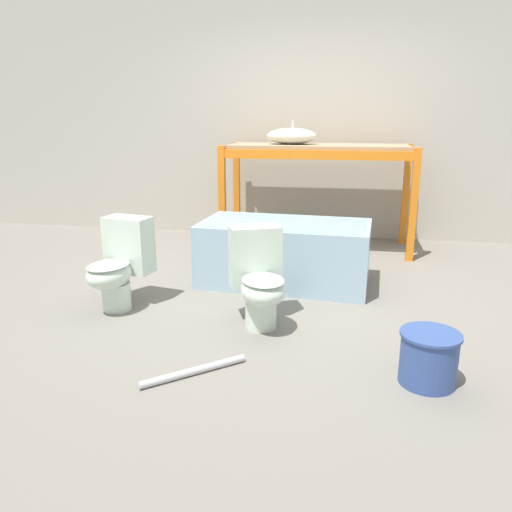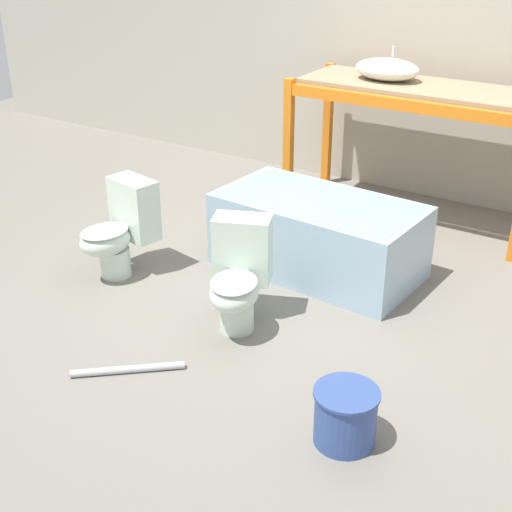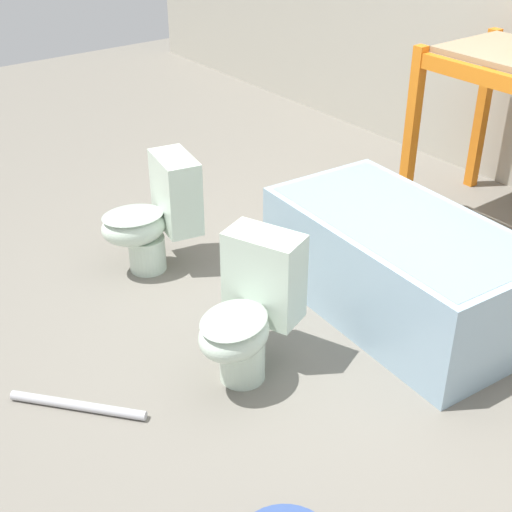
{
  "view_description": "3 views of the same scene",
  "coord_description": "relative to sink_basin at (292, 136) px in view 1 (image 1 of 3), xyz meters",
  "views": [
    {
      "loc": [
        0.48,
        -3.9,
        1.43
      ],
      "look_at": [
        -0.11,
        -0.61,
        0.48
      ],
      "focal_mm": 35.0,
      "sensor_mm": 36.0,
      "label": 1
    },
    {
      "loc": [
        2.1,
        -3.89,
        2.41
      ],
      "look_at": [
        0.04,
        -0.64,
        0.5
      ],
      "focal_mm": 50.0,
      "sensor_mm": 36.0,
      "label": 2
    },
    {
      "loc": [
        2.09,
        -2.27,
        2.22
      ],
      "look_at": [
        -0.16,
        -0.55,
        0.56
      ],
      "focal_mm": 50.0,
      "sensor_mm": 36.0,
      "label": 3
    }
  ],
  "objects": [
    {
      "name": "bathtub_main",
      "position": [
        0.1,
        -1.29,
        -0.91
      ],
      "size": [
        1.49,
        0.86,
        0.54
      ],
      "rotation": [
        0.0,
        0.0,
        -0.07
      ],
      "color": "#99B7CC",
      "rests_on": "ground_plane"
    },
    {
      "name": "loose_pipe",
      "position": [
        -0.21,
        -3.01,
        -1.2
      ],
      "size": [
        0.52,
        0.45,
        0.04
      ],
      "color": "#B7B7BC",
      "rests_on": "ground_plane"
    },
    {
      "name": "shelving_rack",
      "position": [
        0.29,
        -0.01,
        -0.26
      ],
      "size": [
        2.02,
        0.8,
        1.13
      ],
      "color": "orange",
      "rests_on": "ground_plane"
    },
    {
      "name": "ground_plane",
      "position": [
        0.11,
        -1.56,
        -1.22
      ],
      "size": [
        12.0,
        12.0,
        0.0
      ],
      "primitive_type": "plane",
      "color": "slate"
    },
    {
      "name": "toilet_far",
      "position": [
        -1.07,
        -2.08,
        -0.87
      ],
      "size": [
        0.43,
        0.61,
        0.68
      ],
      "rotation": [
        0.0,
        0.0,
        -0.2
      ],
      "color": "silver",
      "rests_on": "ground_plane"
    },
    {
      "name": "toilet_near",
      "position": [
        0.03,
        -2.22,
        -0.87
      ],
      "size": [
        0.51,
        0.64,
        0.68
      ],
      "rotation": [
        0.0,
        0.0,
        0.39
      ],
      "color": "silver",
      "rests_on": "ground_plane"
    },
    {
      "name": "sink_basin",
      "position": [
        0.0,
        0.0,
        0.0
      ],
      "size": [
        0.53,
        0.37,
        0.25
      ],
      "color": "silver",
      "rests_on": "shelving_rack"
    },
    {
      "name": "warehouse_wall_rear",
      "position": [
        0.11,
        0.6,
        0.38
      ],
      "size": [
        10.8,
        0.08,
        3.2
      ],
      "color": "#B2AD9E",
      "rests_on": "ground_plane"
    },
    {
      "name": "bucket_white",
      "position": [
        1.09,
        -2.87,
        -1.06
      ],
      "size": [
        0.33,
        0.33,
        0.3
      ],
      "color": "#334C8C",
      "rests_on": "ground_plane"
    }
  ]
}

